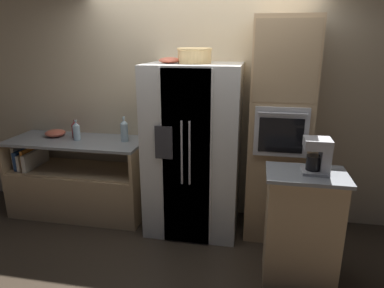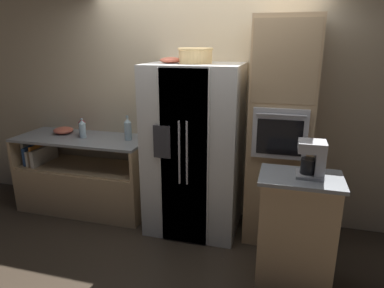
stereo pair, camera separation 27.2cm
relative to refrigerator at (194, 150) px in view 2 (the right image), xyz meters
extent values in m
plane|color=#382D23|center=(0.00, -0.03, -0.90)|extent=(20.00, 20.00, 0.00)
cube|color=beige|center=(0.00, 0.42, 0.50)|extent=(12.00, 0.06, 2.80)
cube|color=tan|center=(-1.40, 0.06, -0.63)|extent=(1.59, 0.66, 0.55)
cube|color=tan|center=(-1.40, 0.06, -0.34)|extent=(1.52, 0.60, 0.02)
cube|color=tan|center=(-2.17, 0.06, -0.18)|extent=(0.04, 0.66, 0.34)
cube|color=tan|center=(-0.62, 0.06, -0.18)|extent=(0.04, 0.66, 0.34)
cube|color=gray|center=(-1.40, 0.06, 0.00)|extent=(1.59, 0.66, 0.03)
cube|color=silver|center=(-2.12, 0.03, -0.20)|extent=(0.04, 0.30, 0.26)
cube|color=#284C8E|center=(-2.06, 0.03, -0.23)|extent=(0.05, 0.40, 0.22)
cube|color=silver|center=(-2.02, 0.03, -0.24)|extent=(0.03, 0.44, 0.19)
cube|color=orange|center=(-1.97, 0.03, -0.21)|extent=(0.03, 0.38, 0.24)
cube|color=silver|center=(-1.93, 0.03, -0.24)|extent=(0.05, 0.46, 0.20)
cube|color=silver|center=(0.00, 0.01, 0.00)|extent=(0.97, 0.75, 1.80)
cube|color=silver|center=(-0.01, -0.38, 0.00)|extent=(0.48, 0.02, 1.77)
cube|color=silver|center=(0.01, -0.38, 0.00)|extent=(0.48, 0.02, 1.77)
cylinder|color=#B2B2B7|center=(-0.04, -0.40, 0.09)|extent=(0.02, 0.02, 0.63)
cylinder|color=#B2B2B7|center=(0.04, -0.40, 0.09)|extent=(0.02, 0.02, 0.63)
cube|color=#2D2D33|center=(-0.22, -0.39, 0.18)|extent=(0.17, 0.01, 0.32)
cube|color=tan|center=(0.87, 0.08, 0.22)|extent=(0.60, 0.62, 2.24)
cube|color=silver|center=(0.87, -0.25, 0.30)|extent=(0.49, 0.04, 0.47)
cube|color=black|center=(0.87, -0.27, 0.27)|extent=(0.40, 0.01, 0.33)
cylinder|color=#B2B2B7|center=(0.87, -0.29, 0.49)|extent=(0.43, 0.02, 0.02)
cube|color=tan|center=(0.87, -0.24, 0.94)|extent=(0.57, 0.01, 0.72)
cube|color=tan|center=(1.07, -0.72, -0.42)|extent=(0.59, 0.42, 0.96)
cube|color=gray|center=(1.07, -0.72, 0.08)|extent=(0.65, 0.45, 0.03)
cylinder|color=tan|center=(0.01, 0.01, 0.97)|extent=(0.33, 0.33, 0.14)
torus|color=tan|center=(0.01, 0.01, 1.04)|extent=(0.35, 0.35, 0.03)
ellipsoid|color=#DB664C|center=(-0.24, -0.03, 0.93)|extent=(0.22, 0.22, 0.06)
cylinder|color=silver|center=(-0.82, 0.11, 0.12)|extent=(0.08, 0.08, 0.21)
cone|color=silver|center=(-0.82, 0.11, 0.25)|extent=(0.08, 0.08, 0.05)
cylinder|color=silver|center=(-0.82, 0.11, 0.29)|extent=(0.03, 0.03, 0.03)
cylinder|color=maroon|center=(-1.44, 0.16, 0.10)|extent=(0.09, 0.09, 0.15)
cone|color=maroon|center=(-1.44, 0.16, 0.20)|extent=(0.09, 0.09, 0.05)
cylinder|color=maroon|center=(-1.44, 0.16, 0.22)|extent=(0.03, 0.03, 0.02)
cylinder|color=silver|center=(-1.38, 0.06, 0.10)|extent=(0.08, 0.08, 0.17)
cone|color=silver|center=(-1.38, 0.06, 0.21)|extent=(0.08, 0.08, 0.04)
cylinder|color=silver|center=(-1.38, 0.06, 0.24)|extent=(0.03, 0.03, 0.02)
ellipsoid|color=#DB664C|center=(-1.71, 0.15, 0.06)|extent=(0.24, 0.24, 0.08)
cube|color=#B2B2B7|center=(1.13, -0.70, 0.11)|extent=(0.21, 0.20, 0.02)
cylinder|color=black|center=(1.11, -0.70, 0.18)|extent=(0.12, 0.12, 0.12)
cube|color=#B2B2B7|center=(1.20, -0.70, 0.24)|extent=(0.07, 0.17, 0.29)
cube|color=#B2B2B7|center=(1.13, -0.70, 0.34)|extent=(0.21, 0.20, 0.08)
camera|label=1|loc=(0.64, -3.42, 1.11)|focal=32.00mm
camera|label=2|loc=(0.91, -3.36, 1.11)|focal=32.00mm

